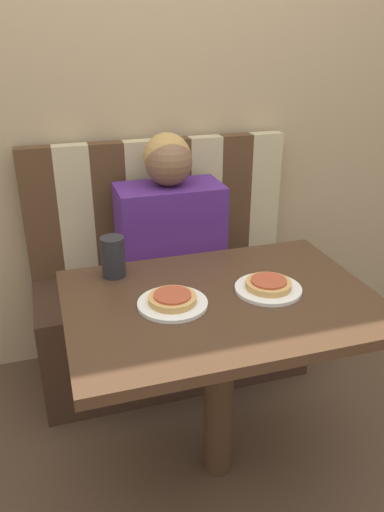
% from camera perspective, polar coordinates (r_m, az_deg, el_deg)
% --- Properties ---
extents(ground_plane, '(12.00, 12.00, 0.00)m').
position_cam_1_polar(ground_plane, '(2.02, 2.86, -22.84)').
color(ground_plane, '#4C3828').
extents(wall_back, '(7.00, 0.05, 2.60)m').
position_cam_1_polar(wall_back, '(2.26, -4.85, 19.76)').
color(wall_back, tan).
rests_on(wall_back, ground_plane).
extents(booth_seat, '(1.18, 0.48, 0.47)m').
position_cam_1_polar(booth_seat, '(2.33, -2.31, -7.90)').
color(booth_seat, '#382319').
rests_on(booth_seat, ground_plane).
extents(booth_backrest, '(1.18, 0.07, 0.58)m').
position_cam_1_polar(booth_backrest, '(2.28, -3.87, 6.01)').
color(booth_backrest, '#4C331E').
rests_on(booth_backrest, booth_seat).
extents(dining_table, '(0.97, 0.69, 0.72)m').
position_cam_1_polar(dining_table, '(1.62, 3.32, -7.81)').
color(dining_table, '#422B1C').
rests_on(dining_table, ground_plane).
extents(person, '(0.44, 0.24, 0.64)m').
position_cam_1_polar(person, '(2.10, -2.57, 4.43)').
color(person, '#4C237A').
rests_on(person, booth_seat).
extents(plate_left, '(0.22, 0.22, 0.01)m').
position_cam_1_polar(plate_left, '(1.52, -2.20, -5.52)').
color(plate_left, white).
rests_on(plate_left, dining_table).
extents(plate_right, '(0.22, 0.22, 0.01)m').
position_cam_1_polar(plate_right, '(1.62, 8.74, -3.79)').
color(plate_right, white).
rests_on(plate_right, dining_table).
extents(pizza_left, '(0.15, 0.15, 0.03)m').
position_cam_1_polar(pizza_left, '(1.51, -2.21, -4.92)').
color(pizza_left, tan).
rests_on(pizza_left, plate_left).
extents(pizza_right, '(0.15, 0.15, 0.03)m').
position_cam_1_polar(pizza_right, '(1.61, 8.79, -3.21)').
color(pizza_right, tan).
rests_on(pizza_right, plate_right).
extents(drinking_cup, '(0.08, 0.08, 0.14)m').
position_cam_1_polar(drinking_cup, '(1.69, -9.00, -0.09)').
color(drinking_cup, '#232328').
rests_on(drinking_cup, dining_table).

